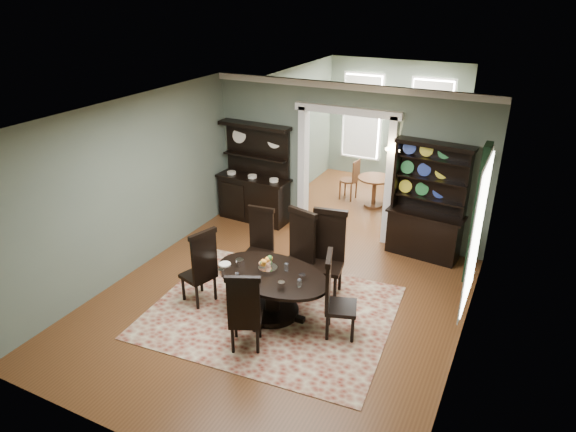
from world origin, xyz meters
name	(u,v)px	position (x,y,z in m)	size (l,w,h in m)	color
room	(275,214)	(0.00, 0.04, 1.58)	(5.51, 6.01, 3.01)	brown
parlor	(384,130)	(0.00, 5.53, 1.52)	(3.51, 3.50, 3.01)	brown
doorway_trim	(346,156)	(0.00, 3.00, 1.62)	(2.08, 0.25, 2.57)	silver
right_window	(477,224)	(2.69, 0.93, 1.60)	(0.15, 1.47, 2.12)	white
wall_sconce	(393,151)	(0.95, 2.85, 1.89)	(0.27, 0.21, 0.21)	#C98935
rug	(272,311)	(0.03, -0.15, 0.01)	(3.60, 2.92, 0.01)	maroon
dining_table	(272,286)	(0.07, -0.19, 0.50)	(1.95, 1.88, 0.72)	black
centerpiece	(268,266)	(-0.03, -0.13, 0.79)	(1.44, 0.92, 0.24)	white
chair_far_left	(260,240)	(-0.69, 0.79, 0.65)	(0.50, 0.48, 1.23)	black
chair_far_mid	(298,250)	(0.13, 0.60, 0.74)	(0.63, 0.61, 1.41)	black
chair_far_right	(328,250)	(0.56, 0.79, 0.75)	(0.60, 0.58, 1.43)	black
chair_end_left	(202,266)	(-1.05, -0.40, 0.68)	(0.57, 0.59, 1.29)	black
chair_end_right	(334,294)	(1.07, -0.22, 0.67)	(0.57, 0.59, 1.28)	black
chair_near	(245,311)	(0.14, -1.10, 0.65)	(0.59, 0.58, 1.23)	black
sideboard	(255,187)	(-1.91, 2.76, 0.72)	(1.59, 0.62, 2.07)	black
welsh_dresser	(426,216)	(1.68, 2.77, 0.78)	(1.42, 0.64, 2.15)	black
parlor_table	(374,188)	(0.16, 4.53, 0.46)	(0.76, 0.76, 0.70)	brown
parlor_chair_left	(351,179)	(-0.45, 4.70, 0.52)	(0.42, 0.41, 0.96)	brown
parlor_chair_right	(394,187)	(0.55, 4.75, 0.47)	(0.42, 0.41, 0.88)	brown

